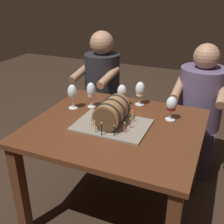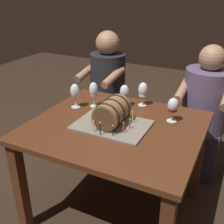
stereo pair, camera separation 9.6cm
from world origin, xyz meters
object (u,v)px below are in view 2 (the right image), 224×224
object	(u,v)px
barrel_cake	(112,115)
wine_glass_empty	(75,92)
wine_glass_amber	(124,93)
person_seated_left	(108,99)
wine_glass_rose	(94,91)
person_seated_right	(203,117)
wine_glass_red	(173,106)
wine_glass_white	(143,91)
dining_table	(116,140)

from	to	relation	value
barrel_cake	wine_glass_empty	size ratio (longest dim) A/B	2.57
wine_glass_amber	person_seated_left	distance (m)	0.67
barrel_cake	wine_glass_amber	xyz separation A→B (m)	(-0.06, 0.33, 0.03)
wine_glass_rose	person_seated_left	world-z (taller)	person_seated_left
wine_glass_empty	wine_glass_rose	bearing A→B (deg)	33.28
wine_glass_amber	person_seated_right	xyz separation A→B (m)	(0.53, 0.47, -0.29)
wine_glass_red	person_seated_right	bearing A→B (deg)	75.97
barrel_cake	wine_glass_empty	bearing A→B (deg)	158.48
wine_glass_white	person_seated_left	bearing A→B (deg)	142.03
barrel_cake	wine_glass_red	distance (m)	0.41
wine_glass_empty	person_seated_left	distance (m)	0.72
person_seated_left	wine_glass_rose	bearing A→B (deg)	-73.02
dining_table	wine_glass_empty	bearing A→B (deg)	162.44
dining_table	person_seated_right	distance (m)	0.90
dining_table	barrel_cake	xyz separation A→B (m)	(-0.02, -0.02, 0.20)
person_seated_left	wine_glass_red	bearing A→B (deg)	-35.68
wine_glass_amber	wine_glass_rose	size ratio (longest dim) A/B	0.89
wine_glass_red	wine_glass_white	size ratio (longest dim) A/B	0.92
wine_glass_red	person_seated_right	distance (m)	0.64
wine_glass_amber	wine_glass_empty	bearing A→B (deg)	-151.30
wine_glass_white	person_seated_right	size ratio (longest dim) A/B	0.16
wine_glass_red	wine_glass_rose	xyz separation A→B (m)	(-0.60, -0.02, 0.02)
wine_glass_empty	wine_glass_rose	xyz separation A→B (m)	(0.12, 0.08, 0.00)
wine_glass_white	person_seated_right	xyz separation A→B (m)	(0.41, 0.39, -0.30)
wine_glass_empty	person_seated_right	xyz separation A→B (m)	(0.85, 0.65, -0.30)
barrel_cake	wine_glass_rose	bearing A→B (deg)	139.61
dining_table	barrel_cake	bearing A→B (deg)	-125.04
barrel_cake	wine_glass_rose	world-z (taller)	same
wine_glass_amber	wine_glass_empty	size ratio (longest dim) A/B	0.92
barrel_cake	wine_glass_amber	bearing A→B (deg)	100.07
barrel_cake	wine_glass_rose	xyz separation A→B (m)	(-0.27, 0.23, 0.05)
person_seated_left	wine_glass_white	bearing A→B (deg)	-37.97
dining_table	wine_glass_amber	xyz separation A→B (m)	(-0.08, 0.30, 0.23)
wine_glass_rose	person_seated_left	xyz separation A→B (m)	(-0.17, 0.57, -0.31)
wine_glass_rose	wine_glass_white	bearing A→B (deg)	29.34
wine_glass_amber	wine_glass_white	world-z (taller)	wine_glass_white
wine_glass_red	wine_glass_white	distance (m)	0.32
wine_glass_rose	person_seated_left	bearing A→B (deg)	106.98
wine_glass_amber	wine_glass_rose	world-z (taller)	wine_glass_rose
wine_glass_red	wine_glass_white	world-z (taller)	wine_glass_white
person_seated_left	person_seated_right	size ratio (longest dim) A/B	1.04
barrel_cake	person_seated_left	bearing A→B (deg)	118.90
wine_glass_rose	person_seated_right	size ratio (longest dim) A/B	0.16
person_seated_right	dining_table	bearing A→B (deg)	-120.57
barrel_cake	wine_glass_empty	distance (m)	0.41
barrel_cake	person_seated_left	size ratio (longest dim) A/B	0.39
dining_table	wine_glass_red	xyz separation A→B (m)	(0.32, 0.22, 0.23)
wine_glass_amber	person_seated_right	size ratio (longest dim) A/B	0.15
barrel_cake	wine_glass_amber	world-z (taller)	barrel_cake
person_seated_left	wine_glass_empty	bearing A→B (deg)	-84.79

